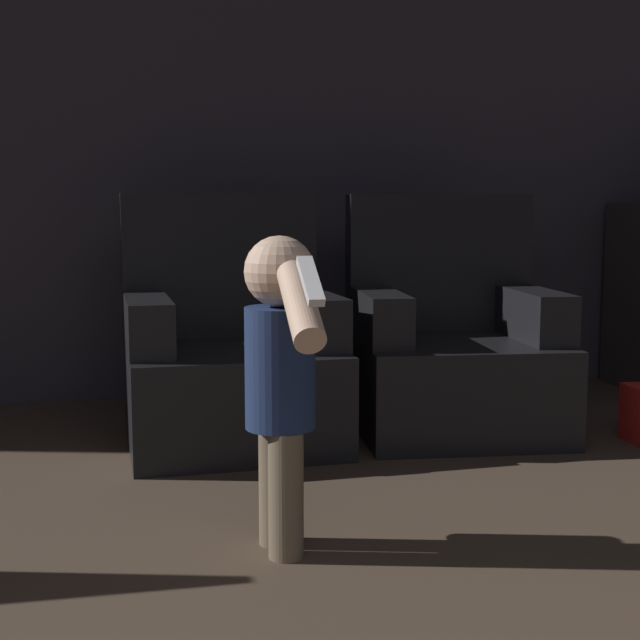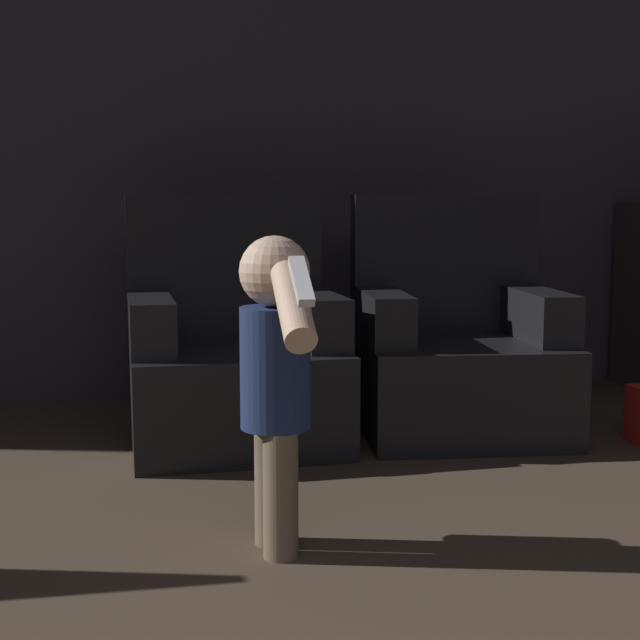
# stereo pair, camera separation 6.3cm
# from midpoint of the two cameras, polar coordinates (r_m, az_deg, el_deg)

# --- Properties ---
(wall_back) EXTENTS (8.40, 0.05, 2.60)m
(wall_back) POSITION_cam_midpoint_polar(r_m,az_deg,el_deg) (4.37, -6.67, 12.24)
(wall_back) COLOR #3D3842
(wall_back) RESTS_ON ground_plane
(armchair_left) EXTENTS (0.83, 0.82, 0.97)m
(armchair_left) POSITION_cam_midpoint_polar(r_m,az_deg,el_deg) (3.53, -5.13, -2.39)
(armchair_left) COLOR black
(armchair_left) RESTS_ON ground_plane
(armchair_right) EXTENTS (0.86, 0.85, 0.97)m
(armchair_right) POSITION_cam_midpoint_polar(r_m,az_deg,el_deg) (3.73, 9.13, -1.93)
(armchair_right) COLOR black
(armchair_right) RESTS_ON ground_plane
(person_toddler) EXTENTS (0.19, 0.58, 0.84)m
(person_toddler) POSITION_cam_midpoint_polar(r_m,az_deg,el_deg) (2.33, -2.09, -3.10)
(person_toddler) COLOR brown
(person_toddler) RESTS_ON ground_plane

